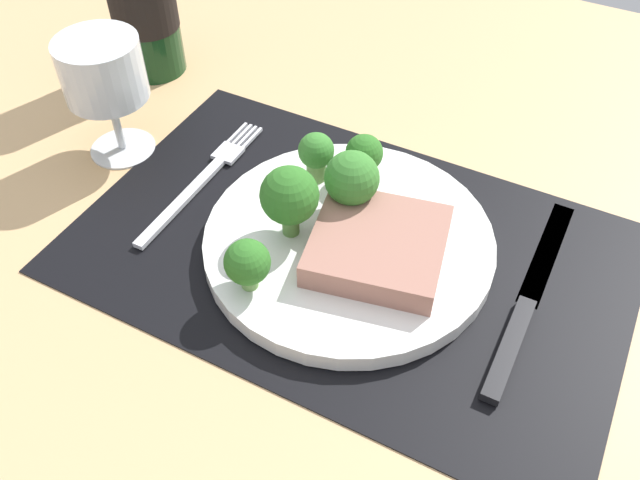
# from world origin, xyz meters

# --- Properties ---
(ground_plane) EXTENTS (1.40, 1.10, 0.03)m
(ground_plane) POSITION_xyz_m (0.00, 0.00, -0.01)
(ground_plane) COLOR tan
(placemat) EXTENTS (0.47, 0.30, 0.00)m
(placemat) POSITION_xyz_m (0.00, 0.00, 0.00)
(placemat) COLOR black
(placemat) RESTS_ON ground_plane
(plate) EXTENTS (0.25, 0.25, 0.02)m
(plate) POSITION_xyz_m (0.00, 0.00, 0.01)
(plate) COLOR white
(plate) RESTS_ON placemat
(steak) EXTENTS (0.12, 0.12, 0.02)m
(steak) POSITION_xyz_m (0.03, -0.01, 0.03)
(steak) COLOR #9E6B5B
(steak) RESTS_ON plate
(broccoli_front_edge) EXTENTS (0.05, 0.05, 0.07)m
(broccoli_front_edge) POSITION_xyz_m (-0.05, -0.02, 0.06)
(broccoli_front_edge) COLOR #5B8942
(broccoli_front_edge) RESTS_ON plate
(broccoli_back_left) EXTENTS (0.03, 0.03, 0.05)m
(broccoli_back_left) POSITION_xyz_m (-0.06, 0.05, 0.05)
(broccoli_back_left) COLOR #6B994C
(broccoli_back_left) RESTS_ON plate
(broccoli_near_fork) EXTENTS (0.03, 0.03, 0.05)m
(broccoli_near_fork) POSITION_xyz_m (-0.02, 0.07, 0.05)
(broccoli_near_fork) COLOR #6B994C
(broccoli_near_fork) RESTS_ON plate
(broccoli_center) EXTENTS (0.05, 0.05, 0.06)m
(broccoli_center) POSITION_xyz_m (-0.01, 0.03, 0.06)
(broccoli_center) COLOR #5B8942
(broccoli_center) RESTS_ON plate
(broccoli_near_steak) EXTENTS (0.04, 0.04, 0.05)m
(broccoli_near_steak) POSITION_xyz_m (-0.05, -0.09, 0.05)
(broccoli_near_steak) COLOR #6B994C
(broccoli_near_steak) RESTS_ON plate
(fork) EXTENTS (0.02, 0.19, 0.01)m
(fork) POSITION_xyz_m (-0.16, 0.01, 0.01)
(fork) COLOR silver
(fork) RESTS_ON placemat
(knife) EXTENTS (0.02, 0.23, 0.01)m
(knife) POSITION_xyz_m (0.15, 0.01, 0.01)
(knife) COLOR black
(knife) RESTS_ON placemat
(wine_glass) EXTENTS (0.08, 0.08, 0.12)m
(wine_glass) POSITION_xyz_m (-0.26, 0.02, 0.09)
(wine_glass) COLOR silver
(wine_glass) RESTS_ON ground_plane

